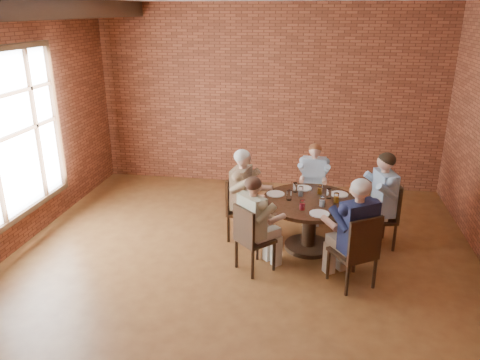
% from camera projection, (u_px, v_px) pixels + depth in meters
% --- Properties ---
extents(floor, '(7.00, 7.00, 0.00)m').
position_uv_depth(floor, '(237.00, 274.00, 6.13)').
color(floor, brown).
rests_on(floor, ground).
extents(wall_back, '(7.00, 0.00, 7.00)m').
position_uv_depth(wall_back, '(268.00, 98.00, 8.79)').
color(wall_back, brown).
rests_on(wall_back, ground).
extents(wall_front, '(7.00, 0.00, 7.00)m').
position_uv_depth(wall_front, '(117.00, 347.00, 2.31)').
color(wall_front, brown).
rests_on(wall_front, ground).
extents(ceiling_beam, '(0.22, 6.90, 0.26)m').
position_uv_depth(ceiling_beam, '(27.00, 9.00, 5.38)').
color(ceiling_beam, '#321C10').
rests_on(ceiling_beam, ceiling).
extents(window, '(0.10, 2.16, 2.36)m').
position_uv_depth(window, '(14.00, 134.00, 6.42)').
color(window, white).
rests_on(window, wall_left).
extents(dining_table, '(1.37, 1.37, 0.75)m').
position_uv_depth(dining_table, '(310.00, 215.00, 6.62)').
color(dining_table, '#321C10').
rests_on(dining_table, floor).
extents(chair_a, '(0.56, 0.56, 0.98)m').
position_uv_depth(chair_a, '(384.00, 212.00, 6.71)').
color(chair_a, '#321C10').
rests_on(chair_a, floor).
extents(diner_a, '(0.83, 0.73, 1.41)m').
position_uv_depth(diner_a, '(379.00, 201.00, 6.64)').
color(diner_a, teal).
rests_on(diner_a, floor).
extents(chair_b, '(0.40, 0.40, 0.90)m').
position_uv_depth(chair_b, '(313.00, 189.00, 7.68)').
color(chair_b, '#321C10').
rests_on(chair_b, floor).
extents(diner_b, '(0.50, 0.61, 1.26)m').
position_uv_depth(diner_b, '(313.00, 182.00, 7.57)').
color(diner_b, '#95A9BE').
rests_on(diner_b, floor).
extents(chair_c, '(0.52, 0.52, 0.97)m').
position_uv_depth(chair_c, '(239.00, 206.00, 6.94)').
color(chair_c, '#321C10').
rests_on(chair_c, floor).
extents(diner_c, '(0.77, 0.67, 1.38)m').
position_uv_depth(diner_c, '(245.00, 196.00, 6.86)').
color(diner_c, brown).
rests_on(diner_c, floor).
extents(chair_d, '(0.59, 0.59, 0.92)m').
position_uv_depth(chair_d, '(250.00, 236.00, 6.04)').
color(chair_d, '#321C10').
rests_on(chair_d, floor).
extents(diner_d, '(0.81, 0.81, 1.31)m').
position_uv_depth(diner_d, '(255.00, 224.00, 6.04)').
color(diner_d, '#B5A58E').
rests_on(diner_d, floor).
extents(chair_e, '(0.64, 0.64, 0.98)m').
position_uv_depth(chair_e, '(358.00, 249.00, 5.66)').
color(chair_e, '#321C10').
rests_on(chair_e, floor).
extents(diner_e, '(0.87, 0.91, 1.41)m').
position_uv_depth(diner_e, '(354.00, 233.00, 5.68)').
color(diner_e, '#161D3F').
rests_on(diner_e, floor).
extents(plate_a, '(0.26, 0.26, 0.01)m').
position_uv_depth(plate_a, '(339.00, 194.00, 6.74)').
color(plate_a, white).
rests_on(plate_a, dining_table).
extents(plate_b, '(0.26, 0.26, 0.01)m').
position_uv_depth(plate_b, '(303.00, 188.00, 6.96)').
color(plate_b, white).
rests_on(plate_b, dining_table).
extents(plate_c, '(0.26, 0.26, 0.01)m').
position_uv_depth(plate_c, '(276.00, 194.00, 6.75)').
color(plate_c, white).
rests_on(plate_c, dining_table).
extents(plate_d, '(0.26, 0.26, 0.01)m').
position_uv_depth(plate_d, '(319.00, 214.00, 6.10)').
color(plate_d, white).
rests_on(plate_d, dining_table).
extents(glass_a, '(0.07, 0.07, 0.14)m').
position_uv_depth(glass_a, '(329.00, 193.00, 6.59)').
color(glass_a, white).
rests_on(glass_a, dining_table).
extents(glass_b, '(0.07, 0.07, 0.14)m').
position_uv_depth(glass_b, '(320.00, 189.00, 6.75)').
color(glass_b, white).
rests_on(glass_b, dining_table).
extents(glass_c, '(0.07, 0.07, 0.14)m').
position_uv_depth(glass_c, '(295.00, 187.00, 6.82)').
color(glass_c, white).
rests_on(glass_c, dining_table).
extents(glass_d, '(0.07, 0.07, 0.14)m').
position_uv_depth(glass_d, '(301.00, 191.00, 6.68)').
color(glass_d, white).
rests_on(glass_d, dining_table).
extents(glass_e, '(0.07, 0.07, 0.14)m').
position_uv_depth(glass_e, '(289.00, 195.00, 6.53)').
color(glass_e, white).
rests_on(glass_e, dining_table).
extents(glass_f, '(0.07, 0.07, 0.14)m').
position_uv_depth(glass_f, '(302.00, 205.00, 6.21)').
color(glass_f, white).
rests_on(glass_f, dining_table).
extents(glass_g, '(0.07, 0.07, 0.14)m').
position_uv_depth(glass_g, '(322.00, 201.00, 6.32)').
color(glass_g, white).
rests_on(glass_g, dining_table).
extents(glass_h, '(0.07, 0.07, 0.14)m').
position_uv_depth(glass_h, '(336.00, 198.00, 6.44)').
color(glass_h, white).
rests_on(glass_h, dining_table).
extents(smartphone, '(0.08, 0.15, 0.01)m').
position_uv_depth(smartphone, '(334.00, 213.00, 6.11)').
color(smartphone, black).
rests_on(smartphone, dining_table).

